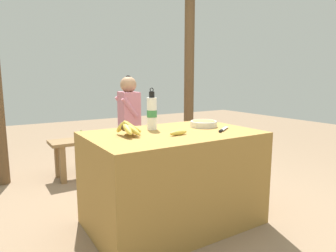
% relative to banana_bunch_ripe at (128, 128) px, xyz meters
% --- Properties ---
extents(ground_plane, '(12.00, 12.00, 0.00)m').
position_rel_banana_bunch_ripe_xyz_m(ground_plane, '(0.34, -0.04, -0.78)').
color(ground_plane, '#846B51').
extents(market_counter, '(1.25, 0.81, 0.72)m').
position_rel_banana_bunch_ripe_xyz_m(market_counter, '(0.34, -0.04, -0.42)').
color(market_counter, olive).
rests_on(market_counter, ground_plane).
extents(banana_bunch_ripe, '(0.16, 0.24, 0.12)m').
position_rel_banana_bunch_ripe_xyz_m(banana_bunch_ripe, '(0.00, 0.00, 0.00)').
color(banana_bunch_ripe, '#4C381E').
rests_on(banana_bunch_ripe, market_counter).
extents(serving_bowl, '(0.22, 0.22, 0.05)m').
position_rel_banana_bunch_ripe_xyz_m(serving_bowl, '(0.69, 0.03, -0.03)').
color(serving_bowl, silver).
rests_on(serving_bowl, market_counter).
extents(water_bottle, '(0.08, 0.08, 0.33)m').
position_rel_banana_bunch_ripe_xyz_m(water_bottle, '(0.27, 0.14, 0.07)').
color(water_bottle, white).
rests_on(water_bottle, market_counter).
extents(loose_banana_front, '(0.15, 0.05, 0.04)m').
position_rel_banana_bunch_ripe_xyz_m(loose_banana_front, '(0.31, -0.16, -0.04)').
color(loose_banana_front, '#E0C64C').
rests_on(loose_banana_front, market_counter).
extents(knife, '(0.21, 0.15, 0.02)m').
position_rel_banana_bunch_ripe_xyz_m(knife, '(0.69, -0.20, -0.05)').
color(knife, '#BCBCC1').
rests_on(knife, market_counter).
extents(wooden_bench, '(1.54, 0.32, 0.43)m').
position_rel_banana_bunch_ripe_xyz_m(wooden_bench, '(0.49, 1.43, -0.41)').
color(wooden_bench, brown).
rests_on(wooden_bench, ground_plane).
extents(seated_vendor, '(0.44, 0.41, 1.15)m').
position_rel_banana_bunch_ripe_xyz_m(seated_vendor, '(0.60, 1.41, -0.11)').
color(seated_vendor, '#564C60').
rests_on(seated_vendor, ground_plane).
extents(banana_bunch_green, '(0.15, 0.24, 0.11)m').
position_rel_banana_bunch_ripe_xyz_m(banana_bunch_green, '(0.10, 1.43, -0.29)').
color(banana_bunch_green, '#4C381E').
rests_on(banana_bunch_green, wooden_bench).
extents(support_post_far, '(0.14, 0.14, 2.57)m').
position_rel_banana_bunch_ripe_xyz_m(support_post_far, '(1.71, 1.65, 0.51)').
color(support_post_far, brown).
rests_on(support_post_far, ground_plane).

